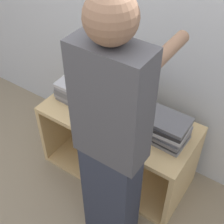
# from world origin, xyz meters

# --- Properties ---
(ground_plane) EXTENTS (12.00, 12.00, 0.00)m
(ground_plane) POSITION_xyz_m (0.00, 0.00, 0.00)
(ground_plane) COLOR gray
(wall_back) EXTENTS (8.00, 0.05, 2.40)m
(wall_back) POSITION_xyz_m (0.00, 0.67, 1.20)
(wall_back) COLOR silver
(wall_back) RESTS_ON ground_plane
(cart) EXTENTS (1.23, 0.57, 0.63)m
(cart) POSITION_xyz_m (0.00, 0.35, 0.31)
(cart) COLOR tan
(cart) RESTS_ON ground_plane
(laptop_open) EXTENTS (0.34, 0.27, 0.24)m
(laptop_open) POSITION_xyz_m (0.00, 0.33, 0.68)
(laptop_open) COLOR #333338
(laptop_open) RESTS_ON cart
(laptop_stack_left) EXTENTS (0.36, 0.24, 0.16)m
(laptop_stack_left) POSITION_xyz_m (-0.38, 0.29, 0.71)
(laptop_stack_left) COLOR slate
(laptop_stack_left) RESTS_ON cart
(laptop_stack_right) EXTENTS (0.36, 0.25, 0.19)m
(laptop_stack_right) POSITION_xyz_m (0.37, 0.28, 0.72)
(laptop_stack_right) COLOR gray
(laptop_stack_right) RESTS_ON cart
(person) EXTENTS (0.40, 0.54, 1.82)m
(person) POSITION_xyz_m (0.27, -0.20, 0.93)
(person) COLOR #2D3342
(person) RESTS_ON ground_plane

